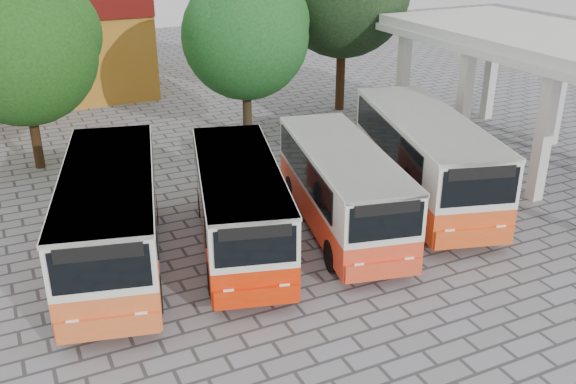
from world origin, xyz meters
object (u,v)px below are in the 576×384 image
bus_far_left (111,213)px  bus_centre_right (342,184)px  bus_centre_left (239,201)px  bus_far_right (425,154)px

bus_far_left → bus_centre_right: bus_far_left is taller
bus_far_left → bus_centre_right: size_ratio=1.08×
bus_centre_left → bus_far_right: size_ratio=0.88×
bus_far_right → bus_centre_left: bearing=-160.1°
bus_centre_right → bus_far_right: size_ratio=0.89×
bus_far_left → bus_far_right: bearing=13.4°
bus_far_left → bus_centre_right: bearing=7.7°
bus_far_left → bus_far_right: bus_far_right is taller
bus_far_left → bus_far_right: size_ratio=0.96×
bus_centre_left → bus_centre_right: 3.50m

